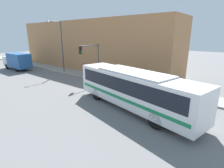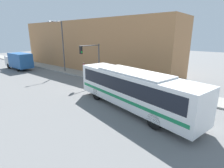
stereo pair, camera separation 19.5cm
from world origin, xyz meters
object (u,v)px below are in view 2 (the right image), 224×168
(delivery_truck, at_px, (19,60))
(street_lamp, at_px, (61,43))
(traffic_light_pole, at_px, (92,56))
(parking_meter, at_px, (100,73))
(pedestrian_near_corner, at_px, (145,78))
(pedestrian_mid_block, at_px, (84,68))
(city_bus, at_px, (133,87))
(fire_hydrant, at_px, (126,82))

(delivery_truck, relative_size, street_lamp, 0.85)
(traffic_light_pole, relative_size, parking_meter, 3.62)
(parking_meter, bearing_deg, delivery_truck, 102.28)
(delivery_truck, distance_m, pedestrian_near_corner, 22.72)
(traffic_light_pole, xyz_separation_m, pedestrian_mid_block, (1.65, 3.59, -2.26))
(pedestrian_near_corner, xyz_separation_m, pedestrian_mid_block, (-0.76, 9.88, 0.10))
(delivery_truck, bearing_deg, city_bus, -93.72)
(parking_meter, distance_m, street_lamp, 9.01)
(parking_meter, bearing_deg, pedestrian_near_corner, -77.26)
(delivery_truck, xyz_separation_m, street_lamp, (3.49, -7.99, 3.12))
(fire_hydrant, bearing_deg, parking_meter, 90.00)
(fire_hydrant, distance_m, pedestrian_near_corner, 2.22)
(city_bus, xyz_separation_m, traffic_light_pole, (4.08, 8.81, 1.52))
(pedestrian_mid_block, bearing_deg, fire_hydrant, -94.14)
(city_bus, bearing_deg, traffic_light_pole, 77.14)
(fire_hydrant, xyz_separation_m, pedestrian_mid_block, (0.59, 8.18, 0.58))
(street_lamp, distance_m, pedestrian_near_corner, 14.73)
(city_bus, xyz_separation_m, parking_meter, (5.14, 8.48, -0.82))
(street_lamp, bearing_deg, parking_meter, -89.72)
(fire_hydrant, relative_size, traffic_light_pole, 0.16)
(traffic_light_pole, xyz_separation_m, street_lamp, (1.02, 7.90, 1.32))
(fire_hydrant, relative_size, pedestrian_near_corner, 0.44)
(fire_hydrant, height_order, traffic_light_pole, traffic_light_pole)
(city_bus, relative_size, fire_hydrant, 16.19)
(delivery_truck, distance_m, street_lamp, 9.26)
(city_bus, relative_size, parking_meter, 9.28)
(pedestrian_near_corner, distance_m, pedestrian_mid_block, 9.91)
(fire_hydrant, relative_size, pedestrian_mid_block, 0.40)
(pedestrian_near_corner, bearing_deg, fire_hydrant, 128.40)
(city_bus, bearing_deg, delivery_truck, 98.27)
(traffic_light_pole, distance_m, street_lamp, 8.08)
(fire_hydrant, distance_m, pedestrian_mid_block, 8.22)
(fire_hydrant, distance_m, traffic_light_pole, 5.50)
(delivery_truck, distance_m, parking_meter, 16.62)
(pedestrian_near_corner, bearing_deg, city_bus, -158.72)
(delivery_truck, xyz_separation_m, pedestrian_near_corner, (4.88, -22.18, -0.56))
(traffic_light_pole, height_order, pedestrian_near_corner, traffic_light_pole)
(city_bus, distance_m, street_lamp, 17.71)
(street_lamp, bearing_deg, pedestrian_near_corner, -84.41)
(delivery_truck, bearing_deg, street_lamp, -66.40)
(delivery_truck, relative_size, parking_meter, 5.18)
(city_bus, relative_size, traffic_light_pole, 2.56)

